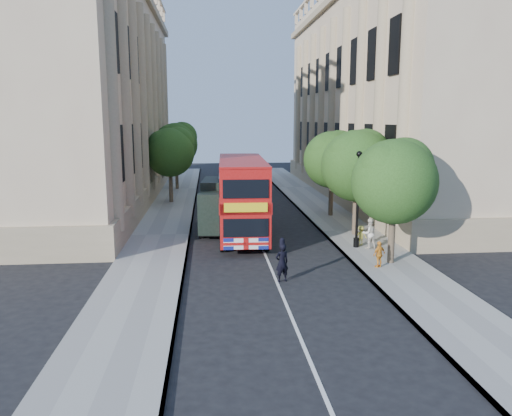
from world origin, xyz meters
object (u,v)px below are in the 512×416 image
object	(u,v)px
police_constable	(282,263)
lamp_post	(358,203)
woman_pedestrian	(369,233)
box_van	(220,207)
double_decker_bus	(242,195)

from	to	relation	value
police_constable	lamp_post	bearing A→B (deg)	-152.98
lamp_post	woman_pedestrian	world-z (taller)	lamp_post
lamp_post	police_constable	distance (m)	7.11
woman_pedestrian	police_constable	bearing A→B (deg)	30.97
lamp_post	box_van	world-z (taller)	lamp_post
box_van	double_decker_bus	bearing A→B (deg)	-44.55
double_decker_bus	box_van	bearing A→B (deg)	131.99
lamp_post	police_constable	bearing A→B (deg)	-133.67
lamp_post	police_constable	size ratio (longest dim) A/B	3.07
box_van	lamp_post	bearing A→B (deg)	-30.09
lamp_post	box_van	distance (m)	8.81
double_decker_bus	box_van	distance (m)	2.14
lamp_post	box_van	bearing A→B (deg)	144.85
box_van	woman_pedestrian	size ratio (longest dim) A/B	3.53
lamp_post	double_decker_bus	distance (m)	6.91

